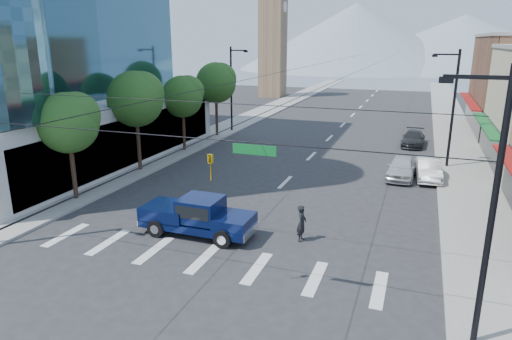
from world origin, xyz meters
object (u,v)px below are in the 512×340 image
object	(u,v)px
parked_car_near	(402,167)
parked_car_mid	(428,169)
pedestrian	(302,223)
parked_car_far	(413,138)
pickup_truck	(197,215)

from	to	relation	value
parked_car_near	parked_car_mid	distance (m)	1.83
pedestrian	parked_car_far	xyz separation A→B (m)	(4.59, 24.26, -0.22)
parked_car_near	parked_car_mid	size ratio (longest dim) A/B	1.03
pickup_truck	parked_car_far	size ratio (longest dim) A/B	1.23
pedestrian	parked_car_mid	size ratio (longest dim) A/B	0.41
pickup_truck	parked_car_near	size ratio (longest dim) A/B	1.27
parked_car_near	parked_car_mid	bearing A→B (deg)	13.40
pickup_truck	parked_car_far	distance (m)	27.16
pedestrian	parked_car_near	xyz separation A→B (m)	(4.11, 12.86, -0.13)
parked_car_near	parked_car_mid	xyz separation A→B (m)	(1.80, 0.31, -0.05)
pedestrian	parked_car_mid	xyz separation A→B (m)	(5.91, 13.18, -0.18)
parked_car_near	parked_car_far	distance (m)	11.41
pickup_truck	pedestrian	distance (m)	5.31
parked_car_near	pickup_truck	bearing A→B (deg)	-120.22
pedestrian	parked_car_near	bearing A→B (deg)	-16.99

